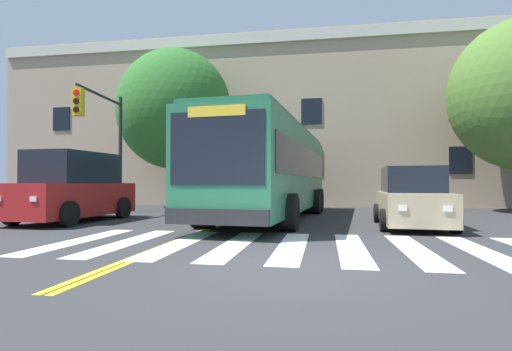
{
  "coord_description": "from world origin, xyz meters",
  "views": [
    {
      "loc": [
        0.53,
        -6.12,
        1.29
      ],
      "look_at": [
        -1.76,
        7.17,
        1.53
      ],
      "focal_mm": 28.0,
      "sensor_mm": 36.0,
      "label": 1
    }
  ],
  "objects_px": {
    "city_bus": "(272,170)",
    "car_red_near_lane": "(73,189)",
    "traffic_light_far_corner": "(104,128)",
    "car_tan_far_lane": "(412,199)",
    "street_tree_curbside_small": "(174,109)"
  },
  "relations": [
    {
      "from": "car_tan_far_lane",
      "to": "street_tree_curbside_small",
      "type": "height_order",
      "value": "street_tree_curbside_small"
    },
    {
      "from": "traffic_light_far_corner",
      "to": "car_red_near_lane",
      "type": "bearing_deg",
      "value": -78.46
    },
    {
      "from": "car_tan_far_lane",
      "to": "street_tree_curbside_small",
      "type": "relative_size",
      "value": 0.51
    },
    {
      "from": "car_tan_far_lane",
      "to": "car_red_near_lane",
      "type": "bearing_deg",
      "value": -179.16
    },
    {
      "from": "car_tan_far_lane",
      "to": "street_tree_curbside_small",
      "type": "bearing_deg",
      "value": 143.75
    },
    {
      "from": "street_tree_curbside_small",
      "to": "traffic_light_far_corner",
      "type": "bearing_deg",
      "value": -102.55
    },
    {
      "from": "city_bus",
      "to": "street_tree_curbside_small",
      "type": "height_order",
      "value": "street_tree_curbside_small"
    },
    {
      "from": "city_bus",
      "to": "car_tan_far_lane",
      "type": "bearing_deg",
      "value": -25.94
    },
    {
      "from": "car_red_near_lane",
      "to": "car_tan_far_lane",
      "type": "height_order",
      "value": "car_red_near_lane"
    },
    {
      "from": "traffic_light_far_corner",
      "to": "street_tree_curbside_small",
      "type": "bearing_deg",
      "value": 77.45
    },
    {
      "from": "city_bus",
      "to": "car_red_near_lane",
      "type": "xyz_separation_m",
      "value": [
        -6.39,
        -2.28,
        -0.67
      ]
    },
    {
      "from": "car_tan_far_lane",
      "to": "traffic_light_far_corner",
      "type": "relative_size",
      "value": 0.82
    },
    {
      "from": "city_bus",
      "to": "street_tree_curbside_small",
      "type": "distance_m",
      "value": 8.65
    },
    {
      "from": "city_bus",
      "to": "car_red_near_lane",
      "type": "height_order",
      "value": "city_bus"
    },
    {
      "from": "car_red_near_lane",
      "to": "street_tree_curbside_small",
      "type": "bearing_deg",
      "value": 86.21
    }
  ]
}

